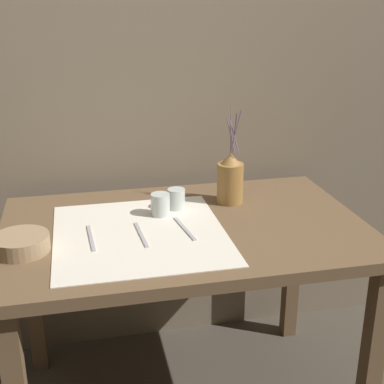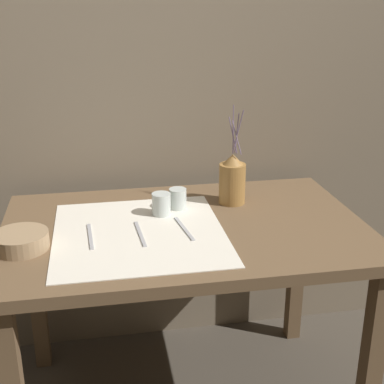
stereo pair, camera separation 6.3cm
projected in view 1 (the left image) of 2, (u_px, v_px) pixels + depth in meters
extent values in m
cube|color=#7A6B56|center=(158.00, 77.00, 2.17)|extent=(7.00, 0.06, 2.40)
cube|color=brown|center=(185.00, 230.00, 1.86)|extent=(1.26, 0.81, 0.04)
cube|color=brown|center=(372.00, 360.00, 1.79)|extent=(0.06, 0.06, 0.72)
cube|color=brown|center=(33.00, 293.00, 2.19)|extent=(0.06, 0.06, 0.72)
cube|color=brown|center=(292.00, 265.00, 2.42)|extent=(0.06, 0.06, 0.72)
cube|color=silver|center=(140.00, 234.00, 1.78)|extent=(0.57, 0.60, 0.00)
cylinder|color=olive|center=(230.00, 183.00, 2.03)|extent=(0.10, 0.10, 0.15)
cone|color=olive|center=(231.00, 159.00, 2.00)|extent=(0.08, 0.08, 0.04)
cylinder|color=slate|center=(235.00, 133.00, 1.96)|extent=(0.01, 0.03, 0.16)
cylinder|color=slate|center=(236.00, 131.00, 1.96)|extent=(0.03, 0.04, 0.17)
cylinder|color=slate|center=(235.00, 137.00, 1.96)|extent=(0.03, 0.03, 0.13)
cylinder|color=slate|center=(231.00, 135.00, 1.97)|extent=(0.04, 0.01, 0.14)
cylinder|color=slate|center=(231.00, 129.00, 1.97)|extent=(0.01, 0.01, 0.18)
cylinder|color=#9E7F5B|center=(21.00, 244.00, 1.65)|extent=(0.18, 0.18, 0.05)
cylinder|color=silver|center=(160.00, 204.00, 1.92)|extent=(0.07, 0.07, 0.08)
cylinder|color=silver|center=(176.00, 199.00, 1.98)|extent=(0.06, 0.06, 0.08)
cube|color=#A8A8AD|center=(91.00, 238.00, 1.74)|extent=(0.02, 0.20, 0.00)
cube|color=#A8A8AD|center=(141.00, 235.00, 1.77)|extent=(0.03, 0.20, 0.00)
cube|color=#A8A8AD|center=(185.00, 228.00, 1.81)|extent=(0.04, 0.20, 0.00)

